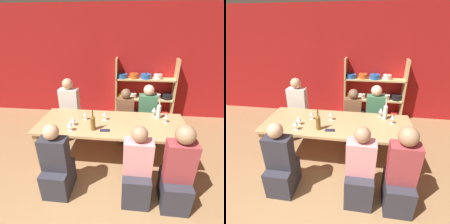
% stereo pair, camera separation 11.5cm
% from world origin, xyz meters
% --- Properties ---
extents(wall_back_red, '(8.80, 0.06, 2.70)m').
position_xyz_m(wall_back_red, '(0.00, 3.83, 1.35)').
color(wall_back_red, '#A31919').
rests_on(wall_back_red, ground_plane).
extents(shelf_unit, '(1.47, 0.30, 1.54)m').
position_xyz_m(shelf_unit, '(0.61, 3.63, 0.60)').
color(shelf_unit, tan).
rests_on(shelf_unit, ground_plane).
extents(dining_table, '(2.43, 0.91, 0.76)m').
position_xyz_m(dining_table, '(-0.03, 1.87, 0.68)').
color(dining_table, tan).
rests_on(dining_table, ground_plane).
extents(wine_bottle_green, '(0.07, 0.07, 0.36)m').
position_xyz_m(wine_bottle_green, '(0.75, 2.12, 0.90)').
color(wine_bottle_green, '#B2C6C1').
rests_on(wine_bottle_green, dining_table).
extents(wine_bottle_dark, '(0.08, 0.08, 0.33)m').
position_xyz_m(wine_bottle_dark, '(-0.29, 1.62, 0.89)').
color(wine_bottle_dark, brown).
rests_on(wine_bottle_dark, dining_table).
extents(wine_glass_red_a, '(0.07, 0.07, 0.16)m').
position_xyz_m(wine_glass_red_a, '(0.86, 1.98, 0.87)').
color(wine_glass_red_a, white).
rests_on(wine_glass_red_a, dining_table).
extents(wine_glass_red_b, '(0.07, 0.07, 0.15)m').
position_xyz_m(wine_glass_red_b, '(-0.49, 1.93, 0.86)').
color(wine_glass_red_b, white).
rests_on(wine_glass_red_b, dining_table).
extents(wine_glass_empty_a, '(0.08, 0.08, 0.16)m').
position_xyz_m(wine_glass_empty_a, '(0.36, 1.48, 0.88)').
color(wine_glass_empty_a, white).
rests_on(wine_glass_empty_a, dining_table).
extents(wine_glass_white_a, '(0.08, 0.08, 0.17)m').
position_xyz_m(wine_glass_white_a, '(-0.63, 1.56, 0.88)').
color(wine_glass_white_a, white).
rests_on(wine_glass_white_a, dining_table).
extents(wine_glass_red_c, '(0.08, 0.08, 0.15)m').
position_xyz_m(wine_glass_red_c, '(-0.63, 1.72, 0.86)').
color(wine_glass_red_c, white).
rests_on(wine_glass_red_c, dining_table).
extents(wine_glass_empty_b, '(0.08, 0.08, 0.17)m').
position_xyz_m(wine_glass_empty_b, '(0.69, 2.19, 0.89)').
color(wine_glass_empty_b, white).
rests_on(wine_glass_empty_b, dining_table).
extents(wine_glass_white_b, '(0.07, 0.07, 0.16)m').
position_xyz_m(wine_glass_white_b, '(-0.15, 1.95, 0.87)').
color(wine_glass_white_b, white).
rests_on(wine_glass_white_b, dining_table).
extents(cell_phone, '(0.16, 0.09, 0.01)m').
position_xyz_m(cell_phone, '(-0.11, 1.61, 0.77)').
color(cell_phone, '#1E2338').
rests_on(cell_phone, dining_table).
extents(person_near_a, '(0.35, 0.44, 1.22)m').
position_xyz_m(person_near_a, '(0.89, 1.08, 0.47)').
color(person_near_a, '#2D2D38').
rests_on(person_near_a, ground_plane).
extents(person_far_a, '(0.39, 0.48, 1.27)m').
position_xyz_m(person_far_a, '(-1.01, 2.67, 0.47)').
color(person_far_a, '#2D2D38').
rests_on(person_far_a, ground_plane).
extents(person_near_b, '(0.37, 0.46, 1.10)m').
position_xyz_m(person_near_b, '(-0.72, 1.13, 0.41)').
color(person_near_b, '#2D2D38').
rests_on(person_near_b, ground_plane).
extents(person_far_b, '(0.34, 0.43, 1.11)m').
position_xyz_m(person_far_b, '(0.17, 2.61, 0.41)').
color(person_far_b, '#2D2D38').
rests_on(person_far_b, ground_plane).
extents(person_near_c, '(0.36, 0.45, 1.15)m').
position_xyz_m(person_near_c, '(0.38, 1.11, 0.43)').
color(person_near_c, '#2D2D38').
rests_on(person_near_c, ground_plane).
extents(person_far_c, '(0.35, 0.44, 1.20)m').
position_xyz_m(person_far_c, '(0.61, 2.65, 0.45)').
color(person_far_c, '#2D2D38').
rests_on(person_far_c, ground_plane).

